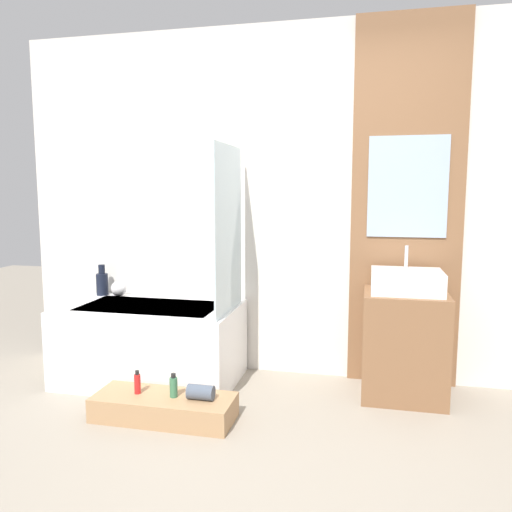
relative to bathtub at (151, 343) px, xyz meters
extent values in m
plane|color=gray|center=(0.93, -1.16, -0.28)|extent=(12.00, 12.00, 0.00)
cube|color=silver|center=(0.93, 0.42, 1.02)|extent=(4.20, 0.06, 2.60)
cube|color=brown|center=(1.80, 0.37, 1.02)|extent=(0.77, 0.03, 2.60)
cube|color=#9EB2C6|center=(1.80, 0.35, 1.14)|extent=(0.54, 0.01, 0.70)
cube|color=white|center=(0.00, 0.00, 0.00)|extent=(1.27, 0.74, 0.56)
cube|color=silver|center=(0.00, 0.00, 0.28)|extent=(0.99, 0.52, 0.01)
cube|color=silver|center=(0.61, -0.03, 0.85)|extent=(0.01, 0.64, 1.14)
cube|color=#A87F56|center=(0.34, -0.58, -0.21)|extent=(0.87, 0.33, 0.15)
cube|color=brown|center=(1.80, 0.11, 0.08)|extent=(0.55, 0.48, 0.72)
cube|color=white|center=(1.80, 0.11, 0.51)|extent=(0.46, 0.38, 0.15)
cylinder|color=silver|center=(1.80, 0.21, 0.66)|extent=(0.02, 0.02, 0.16)
cylinder|color=black|center=(-0.54, 0.28, 0.37)|extent=(0.09, 0.09, 0.17)
cylinder|color=black|center=(-0.54, 0.28, 0.49)|extent=(0.05, 0.05, 0.07)
sphere|color=white|center=(-0.39, 0.26, 0.34)|extent=(0.12, 0.12, 0.12)
cylinder|color=red|center=(0.17, -0.58, -0.08)|extent=(0.04, 0.04, 0.12)
cylinder|color=black|center=(0.17, -0.58, 0.00)|extent=(0.02, 0.02, 0.03)
cylinder|color=#38704C|center=(0.41, -0.58, -0.08)|extent=(0.05, 0.05, 0.12)
cylinder|color=black|center=(0.41, -0.58, 0.00)|extent=(0.03, 0.03, 0.03)
cylinder|color=#4C5666|center=(0.58, -0.58, -0.09)|extent=(0.16, 0.09, 0.09)
camera|label=1|loc=(1.54, -3.30, 1.10)|focal=35.00mm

